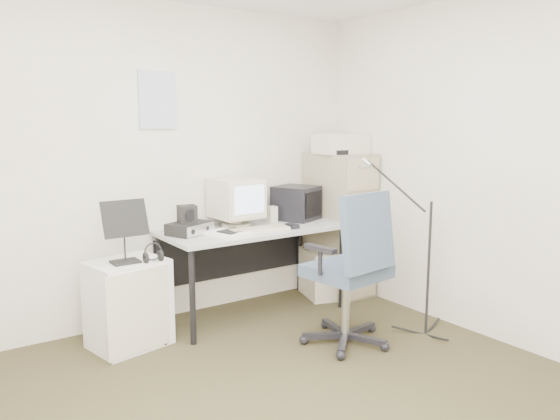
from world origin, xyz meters
TOP-DOWN VIEW (x-y plane):
  - floor at (0.00, 0.00)m, footprint 3.60×3.60m
  - wall_back at (0.00, 1.80)m, footprint 3.60×0.02m
  - wall_right at (1.80, 0.00)m, footprint 0.02×3.60m
  - wall_calendar at (-0.02, 1.79)m, footprint 0.30×0.02m
  - filing_cabinet at (1.58, 1.48)m, footprint 0.40×0.60m
  - printer at (1.58, 1.48)m, footprint 0.47×0.34m
  - desk at (0.63, 1.45)m, footprint 1.50×0.70m
  - crt_monitor at (0.55, 1.59)m, footprint 0.37×0.39m
  - crt_tv at (1.15, 1.56)m, footprint 0.43×0.44m
  - desk_speaker at (0.89, 1.56)m, footprint 0.08×0.08m
  - keyboard at (0.58, 1.30)m, footprint 0.51×0.22m
  - mouse at (0.88, 1.25)m, footprint 0.07×0.12m
  - radio_receiver at (0.09, 1.51)m, footprint 0.38×0.33m
  - radio_speaker at (0.07, 1.51)m, footprint 0.15×0.15m
  - papers at (0.32, 1.31)m, footprint 0.32×0.38m
  - pc_tower at (1.35, 1.52)m, footprint 0.33×0.50m
  - office_chair at (0.85, 0.55)m, footprint 0.72×0.72m
  - side_cart at (-0.45, 1.39)m, footprint 0.57×0.49m
  - music_stand at (-0.48, 1.34)m, footprint 0.34×0.25m
  - headphones at (-0.31, 1.26)m, footprint 0.15×0.15m
  - mic_stand at (1.46, 0.33)m, footprint 0.02×0.02m

SIDE VIEW (x-z plane):
  - floor at x=0.00m, z-range -0.01..0.00m
  - pc_tower at x=1.35m, z-range 0.00..0.43m
  - side_cart at x=-0.45m, z-range 0.00..0.62m
  - desk at x=0.63m, z-range 0.00..0.73m
  - office_chair at x=0.85m, z-range 0.00..1.12m
  - filing_cabinet at x=1.58m, z-range 0.00..1.30m
  - mic_stand at x=1.46m, z-range 0.00..1.32m
  - headphones at x=-0.31m, z-range 0.66..0.68m
  - papers at x=0.32m, z-range 0.73..0.75m
  - keyboard at x=0.58m, z-range 0.73..0.76m
  - mouse at x=0.88m, z-range 0.73..0.76m
  - radio_receiver at x=0.09m, z-range 0.73..0.82m
  - desk_speaker at x=0.89m, z-range 0.73..0.87m
  - music_stand at x=-0.48m, z-range 0.62..1.07m
  - crt_tv at x=1.15m, z-range 0.73..1.03m
  - radio_speaker at x=0.07m, z-range 0.82..0.95m
  - crt_monitor at x=0.55m, z-range 0.73..1.12m
  - wall_back at x=0.00m, z-range 0.00..2.50m
  - wall_right at x=1.80m, z-range 0.00..2.50m
  - printer at x=1.58m, z-range 1.30..1.47m
  - wall_calendar at x=-0.02m, z-range 1.53..1.97m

